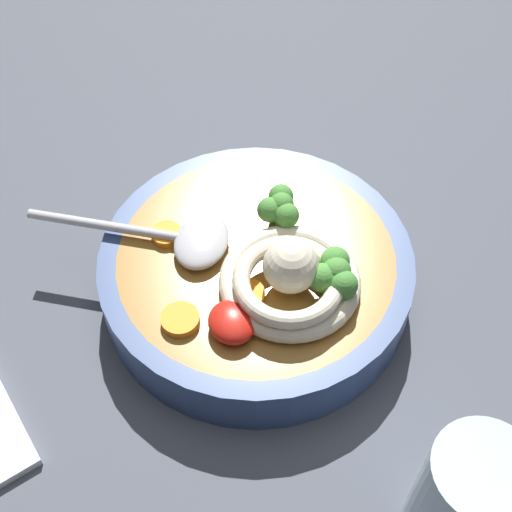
% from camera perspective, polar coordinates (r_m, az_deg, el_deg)
% --- Properties ---
extents(table_slab, '(1.24, 1.24, 0.03)m').
position_cam_1_polar(table_slab, '(0.60, -1.27, -5.81)').
color(table_slab, '#474C56').
rests_on(table_slab, ground).
extents(soup_bowl, '(0.26, 0.26, 0.05)m').
position_cam_1_polar(soup_bowl, '(0.58, 0.00, -1.44)').
color(soup_bowl, '#334775').
rests_on(soup_bowl, table_slab).
extents(noodle_pile, '(0.12, 0.12, 0.05)m').
position_cam_1_polar(noodle_pile, '(0.53, 2.81, -1.82)').
color(noodle_pile, beige).
rests_on(noodle_pile, soup_bowl).
extents(soup_spoon, '(0.12, 0.16, 0.02)m').
position_cam_1_polar(soup_spoon, '(0.56, -5.91, 1.46)').
color(soup_spoon, '#B7B7BC').
rests_on(soup_spoon, soup_bowl).
extents(chili_sauce_dollop, '(0.04, 0.04, 0.02)m').
position_cam_1_polar(chili_sauce_dollop, '(0.51, -1.98, -5.51)').
color(chili_sauce_dollop, red).
rests_on(chili_sauce_dollop, soup_bowl).
extents(broccoli_floret_beside_noodles, '(0.04, 0.04, 0.03)m').
position_cam_1_polar(broccoli_floret_beside_noodles, '(0.57, 1.98, 4.09)').
color(broccoli_floret_beside_noodles, '#7A9E60').
rests_on(broccoli_floret_beside_noodles, soup_bowl).
extents(broccoli_floret_near_spoon, '(0.04, 0.04, 0.04)m').
position_cam_1_polar(broccoli_floret_near_spoon, '(0.52, 6.52, -1.51)').
color(broccoli_floret_near_spoon, '#7A9E60').
rests_on(broccoli_floret_near_spoon, soup_bowl).
extents(carrot_slice_far, '(0.03, 0.03, 0.01)m').
position_cam_1_polar(carrot_slice_far, '(0.58, -7.44, 1.79)').
color(carrot_slice_far, orange).
rests_on(carrot_slice_far, soup_bowl).
extents(carrot_slice_extra_a, '(0.03, 0.03, 0.01)m').
position_cam_1_polar(carrot_slice_extra_a, '(0.53, -1.16, -3.38)').
color(carrot_slice_extra_a, orange).
rests_on(carrot_slice_extra_a, soup_bowl).
extents(carrot_slice_left, '(0.03, 0.03, 0.01)m').
position_cam_1_polar(carrot_slice_left, '(0.52, -6.31, -5.28)').
color(carrot_slice_left, orange).
rests_on(carrot_slice_left, soup_bowl).
extents(drinking_glass, '(0.06, 0.06, 0.11)m').
position_cam_1_polar(drinking_glass, '(0.47, 16.94, -19.06)').
color(drinking_glass, silver).
rests_on(drinking_glass, table_slab).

